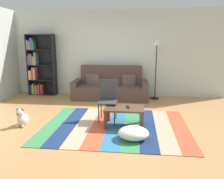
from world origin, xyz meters
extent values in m
plane|color=#B27F4C|center=(0.00, 0.00, 0.00)|extent=(14.00, 14.00, 0.00)
cube|color=silver|center=(0.00, 2.55, 1.35)|extent=(6.80, 0.10, 2.70)
cube|color=#387F4C|center=(-1.11, -0.28, 0.01)|extent=(0.33, 2.31, 0.01)
cube|color=navy|center=(-0.78, -0.28, 0.01)|extent=(0.33, 2.31, 0.01)
cube|color=tan|center=(-0.45, -0.28, 0.01)|extent=(0.33, 2.31, 0.01)
cube|color=#C64C2D|center=(-0.12, -0.28, 0.01)|extent=(0.33, 2.31, 0.01)
cube|color=teal|center=(0.21, -0.28, 0.01)|extent=(0.33, 2.31, 0.01)
cube|color=#387F4C|center=(0.53, -0.28, 0.01)|extent=(0.33, 2.31, 0.01)
cube|color=navy|center=(0.86, -0.28, 0.01)|extent=(0.33, 2.31, 0.01)
cube|color=tan|center=(1.19, -0.28, 0.01)|extent=(0.33, 2.31, 0.01)
cube|color=#C64C2D|center=(1.52, -0.28, 0.01)|extent=(0.33, 2.31, 0.01)
cube|color=#4C3833|center=(-0.18, 1.95, 0.20)|extent=(1.90, 0.80, 0.40)
cube|color=#4C3833|center=(-0.18, 2.25, 0.70)|extent=(1.90, 0.20, 0.60)
cube|color=#4C3833|center=(-1.22, 1.95, 0.28)|extent=(0.18, 0.80, 0.56)
cube|color=#4C3833|center=(0.86, 1.95, 0.28)|extent=(0.18, 0.80, 0.56)
cube|color=brown|center=(-0.73, 2.13, 0.56)|extent=(0.42, 0.19, 0.36)
cube|color=brown|center=(0.37, 2.13, 0.56)|extent=(0.42, 0.19, 0.36)
cube|color=black|center=(-2.89, 2.30, 0.98)|extent=(0.04, 0.28, 1.95)
cube|color=black|center=(-2.02, 2.30, 0.98)|extent=(0.04, 0.28, 1.95)
cube|color=black|center=(-2.46, 2.43, 0.98)|extent=(0.90, 0.01, 1.95)
cube|color=black|center=(-2.46, 2.30, 0.02)|extent=(0.86, 0.28, 0.02)
cube|color=black|center=(-2.46, 2.30, 0.50)|extent=(0.86, 0.28, 0.02)
cube|color=black|center=(-2.46, 2.30, 0.98)|extent=(0.86, 0.28, 0.02)
cube|color=black|center=(-2.46, 2.30, 1.46)|extent=(0.86, 0.28, 0.02)
cube|color=black|center=(-2.46, 2.30, 1.93)|extent=(0.86, 0.28, 0.02)
cube|color=black|center=(-2.85, 2.25, 0.16)|extent=(0.04, 0.17, 0.26)
cube|color=#334CB2|center=(-2.81, 2.27, 0.18)|extent=(0.03, 0.21, 0.30)
cube|color=gold|center=(-2.76, 2.28, 0.20)|extent=(0.04, 0.23, 0.34)
cube|color=black|center=(-2.72, 2.25, 0.19)|extent=(0.03, 0.16, 0.32)
cube|color=gold|center=(-2.68, 2.28, 0.17)|extent=(0.03, 0.21, 0.29)
cube|color=red|center=(-2.63, 2.27, 0.16)|extent=(0.05, 0.20, 0.26)
cube|color=#8C6647|center=(-2.57, 2.28, 0.19)|extent=(0.05, 0.21, 0.32)
cube|color=black|center=(-2.52, 2.26, 0.21)|extent=(0.03, 0.18, 0.37)
cube|color=red|center=(-2.47, 2.26, 0.19)|extent=(0.05, 0.18, 0.32)
cube|color=silver|center=(-2.84, 2.29, 0.66)|extent=(0.05, 0.23, 0.30)
cube|color=orange|center=(-2.79, 2.25, 0.65)|extent=(0.04, 0.16, 0.28)
cube|color=#8C6647|center=(-2.74, 2.28, 0.70)|extent=(0.05, 0.23, 0.39)
cube|color=silver|center=(-2.69, 2.30, 0.70)|extent=(0.03, 0.25, 0.39)
cube|color=red|center=(-2.65, 2.29, 0.65)|extent=(0.04, 0.23, 0.29)
cube|color=purple|center=(-2.85, 2.27, 1.14)|extent=(0.04, 0.20, 0.30)
cube|color=#334CB2|center=(-2.80, 2.28, 1.17)|extent=(0.05, 0.23, 0.36)
cube|color=#8C6647|center=(-2.76, 2.28, 1.16)|extent=(0.04, 0.22, 0.34)
cube|color=#8C6647|center=(-2.71, 2.25, 1.12)|extent=(0.04, 0.17, 0.27)
cube|color=gold|center=(-2.67, 2.27, 1.12)|extent=(0.03, 0.20, 0.27)
cube|color=#668C99|center=(-2.62, 2.29, 1.19)|extent=(0.05, 0.24, 0.40)
cube|color=#668C99|center=(-2.85, 2.28, 1.62)|extent=(0.05, 0.22, 0.30)
cube|color=orange|center=(-2.79, 2.29, 1.60)|extent=(0.04, 0.25, 0.26)
cube|color=#334CB2|center=(-2.74, 2.28, 1.65)|extent=(0.04, 0.22, 0.37)
cube|color=#334CB2|center=(-2.69, 2.28, 1.65)|extent=(0.04, 0.22, 0.36)
cube|color=green|center=(-2.65, 2.27, 1.61)|extent=(0.03, 0.20, 0.28)
cube|color=#513826|center=(0.38, -0.25, 0.39)|extent=(0.80, 0.55, 0.04)
cube|color=#513826|center=(0.02, -0.49, 0.19)|extent=(0.06, 0.06, 0.36)
cube|color=#513826|center=(0.74, -0.49, 0.19)|extent=(0.06, 0.06, 0.36)
cube|color=#513826|center=(0.02, -0.02, 0.19)|extent=(0.06, 0.06, 0.36)
cube|color=#513826|center=(0.74, -0.02, 0.19)|extent=(0.06, 0.06, 0.36)
ellipsoid|color=white|center=(0.59, -0.90, 0.12)|extent=(0.55, 0.49, 0.23)
ellipsoid|color=beige|center=(-1.73, -0.46, 0.13)|extent=(0.22, 0.30, 0.26)
sphere|color=beige|center=(-1.73, -0.56, 0.30)|extent=(0.15, 0.15, 0.15)
ellipsoid|color=#5B5750|center=(-1.73, -0.62, 0.29)|extent=(0.06, 0.07, 0.05)
ellipsoid|color=#5B5750|center=(-1.78, -0.54, 0.36)|extent=(0.05, 0.04, 0.08)
ellipsoid|color=#5B5750|center=(-1.68, -0.54, 0.36)|extent=(0.05, 0.04, 0.08)
sphere|color=beige|center=(-1.79, -0.59, 0.03)|extent=(0.06, 0.06, 0.06)
sphere|color=beige|center=(-1.67, -0.59, 0.03)|extent=(0.06, 0.06, 0.06)
cylinder|color=black|center=(1.18, 2.15, 0.01)|extent=(0.26, 0.26, 0.02)
cylinder|color=black|center=(1.18, 2.15, 0.82)|extent=(0.03, 0.03, 1.60)
cone|color=white|center=(1.18, 2.15, 1.69)|extent=(0.32, 0.32, 0.14)
cube|color=black|center=(0.45, -0.25, 0.41)|extent=(0.07, 0.16, 0.02)
cube|color=#38383D|center=(0.00, 0.00, 0.44)|extent=(0.40, 0.40, 0.03)
cube|color=#38383D|center=(0.00, 0.18, 0.68)|extent=(0.40, 0.03, 0.44)
cylinder|color=#38383D|center=(-0.17, -0.17, 0.21)|extent=(0.02, 0.02, 0.42)
cylinder|color=#38383D|center=(0.17, -0.17, 0.21)|extent=(0.02, 0.02, 0.42)
cylinder|color=#38383D|center=(-0.17, 0.17, 0.21)|extent=(0.02, 0.02, 0.42)
cylinder|color=#38383D|center=(0.17, 0.17, 0.21)|extent=(0.02, 0.02, 0.42)
camera|label=1|loc=(0.64, -4.74, 1.74)|focal=36.44mm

